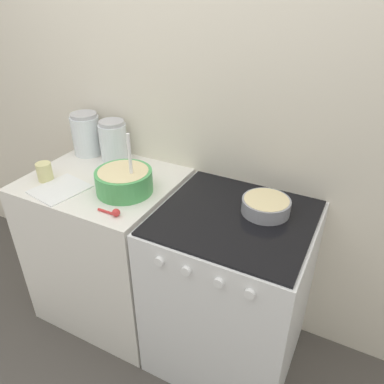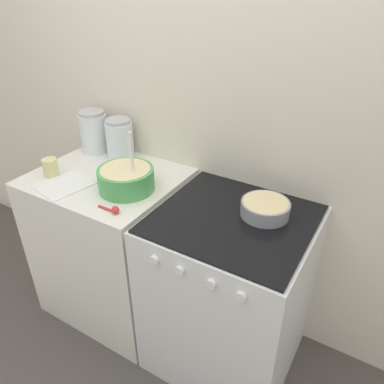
# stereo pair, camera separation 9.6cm
# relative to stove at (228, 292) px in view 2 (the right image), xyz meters

# --- Properties ---
(ground_plane) EXTENTS (12.00, 12.00, 0.00)m
(ground_plane) POSITION_rel_stove_xyz_m (-0.36, -0.32, -0.45)
(ground_plane) COLOR #4C4742
(wall_back) EXTENTS (4.52, 0.05, 2.40)m
(wall_back) POSITION_rel_stove_xyz_m (-0.36, 0.35, 0.75)
(wall_back) COLOR beige
(wall_back) RESTS_ON ground_plane
(countertop_cabinet) EXTENTS (0.76, 0.65, 0.90)m
(countertop_cabinet) POSITION_rel_stove_xyz_m (-0.75, 0.00, 0.00)
(countertop_cabinet) COLOR silver
(countertop_cabinet) RESTS_ON ground_plane
(stove) EXTENTS (0.70, 0.67, 0.90)m
(stove) POSITION_rel_stove_xyz_m (0.00, 0.00, 0.00)
(stove) COLOR silver
(stove) RESTS_ON ground_plane
(mixing_bowl) EXTENTS (0.27, 0.27, 0.31)m
(mixing_bowl) POSITION_rel_stove_xyz_m (-0.56, -0.05, 0.52)
(mixing_bowl) COLOR #4CA559
(mixing_bowl) RESTS_ON countertop_cabinet
(baking_pan) EXTENTS (0.22, 0.22, 0.07)m
(baking_pan) POSITION_rel_stove_xyz_m (0.11, 0.09, 0.49)
(baking_pan) COLOR gray
(baking_pan) RESTS_ON stove
(storage_jar_left) EXTENTS (0.16, 0.16, 0.24)m
(storage_jar_left) POSITION_rel_stove_xyz_m (-1.01, 0.22, 0.56)
(storage_jar_left) COLOR silver
(storage_jar_left) RESTS_ON countertop_cabinet
(storage_jar_middle) EXTENTS (0.15, 0.15, 0.23)m
(storage_jar_middle) POSITION_rel_stove_xyz_m (-0.82, 0.22, 0.55)
(storage_jar_middle) COLOR silver
(storage_jar_middle) RESTS_ON countertop_cabinet
(tin_can) EXTENTS (0.08, 0.08, 0.09)m
(tin_can) POSITION_rel_stove_xyz_m (-0.99, -0.14, 0.50)
(tin_can) COLOR beige
(tin_can) RESTS_ON countertop_cabinet
(recipe_page) EXTENTS (0.26, 0.28, 0.01)m
(recipe_page) POSITION_rel_stove_xyz_m (-0.86, -0.18, 0.46)
(recipe_page) COLOR white
(recipe_page) RESTS_ON countertop_cabinet
(measuring_spoon) EXTENTS (0.12, 0.04, 0.04)m
(measuring_spoon) POSITION_rel_stove_xyz_m (-0.48, -0.24, 0.47)
(measuring_spoon) COLOR red
(measuring_spoon) RESTS_ON countertop_cabinet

